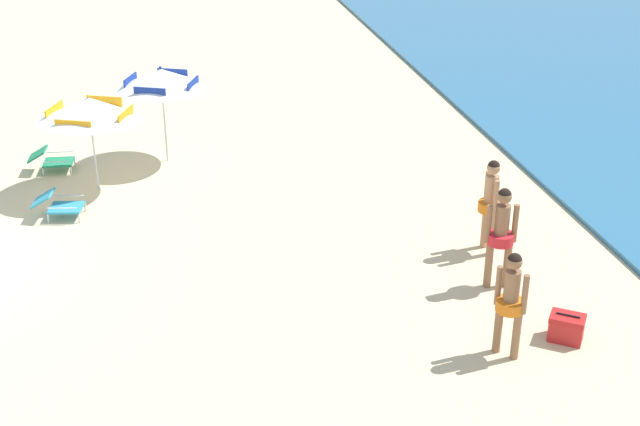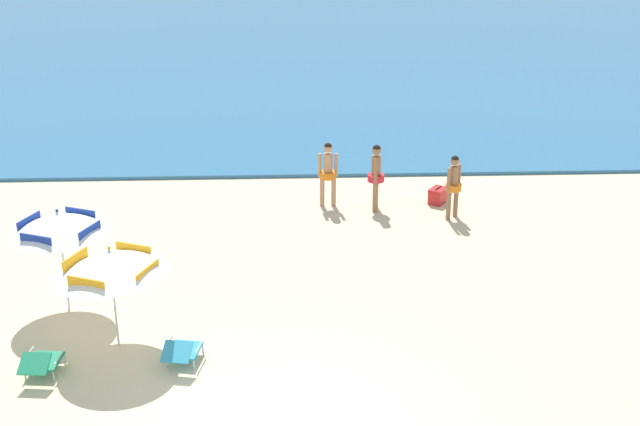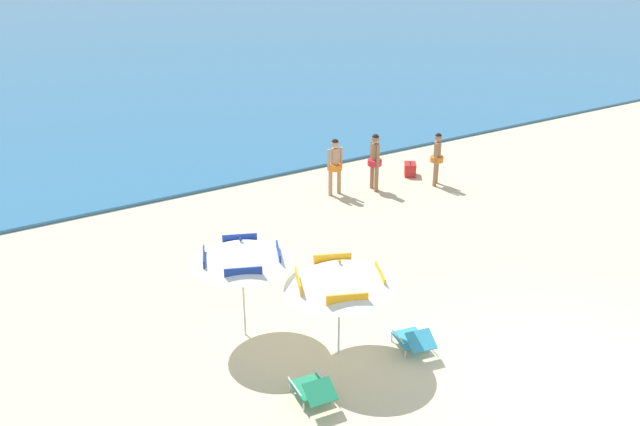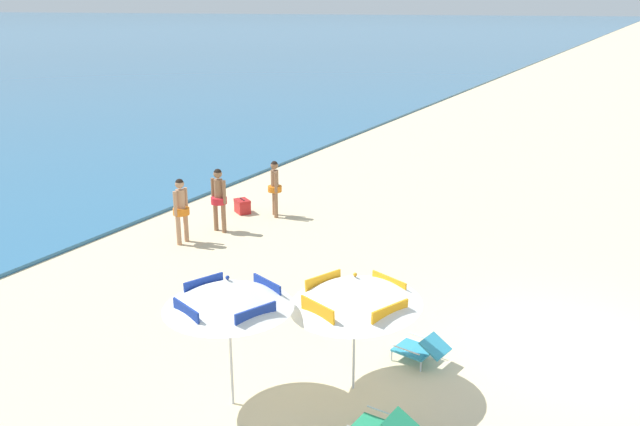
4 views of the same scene
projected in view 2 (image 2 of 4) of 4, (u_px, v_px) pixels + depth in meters
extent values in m
cylinder|color=silver|center=(114.00, 298.00, 15.00)|extent=(0.04, 0.04, 1.91)
cone|color=white|center=(110.00, 262.00, 14.72)|extent=(2.75, 2.74, 0.60)
cube|color=orange|center=(133.00, 250.00, 15.40)|extent=(0.68, 0.31, 0.25)
cube|color=orange|center=(75.00, 261.00, 14.99)|extent=(0.31, 0.68, 0.25)
cube|color=orange|center=(86.00, 285.00, 14.12)|extent=(0.68, 0.31, 0.25)
cube|color=orange|center=(148.00, 274.00, 14.53)|extent=(0.31, 0.68, 0.25)
sphere|color=orange|center=(109.00, 248.00, 14.62)|extent=(0.06, 0.06, 0.06)
cylinder|color=silver|center=(63.00, 261.00, 16.26)|extent=(0.04, 0.04, 2.04)
cone|color=white|center=(58.00, 223.00, 15.95)|extent=(2.31, 2.31, 0.45)
cube|color=navy|center=(80.00, 214.00, 16.58)|extent=(0.63, 0.29, 0.24)
cube|color=navy|center=(29.00, 222.00, 16.21)|extent=(0.29, 0.63, 0.24)
cube|color=navy|center=(36.00, 241.00, 15.39)|extent=(0.63, 0.29, 0.24)
cube|color=navy|center=(90.00, 232.00, 15.77)|extent=(0.29, 0.63, 0.24)
sphere|color=navy|center=(57.00, 211.00, 15.86)|extent=(0.06, 0.06, 0.06)
cube|color=teal|center=(185.00, 350.00, 14.82)|extent=(0.62, 0.69, 0.04)
cube|color=teal|center=(177.00, 352.00, 14.37)|extent=(0.56, 0.47, 0.24)
cylinder|color=silver|center=(176.00, 346.00, 15.16)|extent=(0.03, 0.03, 0.18)
cylinder|color=silver|center=(203.00, 348.00, 15.09)|extent=(0.03, 0.03, 0.18)
cylinder|color=silver|center=(166.00, 363.00, 14.64)|extent=(0.03, 0.03, 0.18)
cylinder|color=silver|center=(194.00, 365.00, 14.57)|extent=(0.03, 0.03, 0.18)
cylinder|color=silver|center=(169.00, 343.00, 14.81)|extent=(0.13, 0.53, 0.02)
cylinder|color=silver|center=(200.00, 345.00, 14.74)|extent=(0.13, 0.53, 0.02)
cube|color=#1E7F56|center=(45.00, 361.00, 14.48)|extent=(0.58, 0.65, 0.04)
cube|color=#1E7F56|center=(34.00, 364.00, 14.03)|extent=(0.53, 0.43, 0.24)
cylinder|color=silver|center=(38.00, 357.00, 14.80)|extent=(0.03, 0.03, 0.18)
cylinder|color=silver|center=(65.00, 358.00, 14.77)|extent=(0.03, 0.03, 0.18)
cylinder|color=silver|center=(25.00, 375.00, 14.27)|extent=(0.03, 0.03, 0.18)
cylinder|color=silver|center=(54.00, 376.00, 14.25)|extent=(0.03, 0.03, 0.18)
cylinder|color=silver|center=(28.00, 355.00, 14.45)|extent=(0.08, 0.54, 0.02)
cylinder|color=silver|center=(60.00, 356.00, 14.42)|extent=(0.08, 0.54, 0.02)
cylinder|color=#8C6042|center=(375.00, 196.00, 21.12)|extent=(0.12, 0.12, 0.84)
cylinder|color=#8C6042|center=(376.00, 192.00, 21.40)|extent=(0.12, 0.12, 0.84)
cylinder|color=red|center=(376.00, 178.00, 21.09)|extent=(0.42, 0.42, 0.18)
cylinder|color=#8C6042|center=(376.00, 167.00, 20.99)|extent=(0.23, 0.23, 0.60)
cylinder|color=#8C6042|center=(376.00, 171.00, 20.80)|extent=(0.09, 0.09, 0.63)
cylinder|color=#8C6042|center=(377.00, 165.00, 21.19)|extent=(0.09, 0.09, 0.63)
sphere|color=#8C6042|center=(377.00, 150.00, 20.82)|extent=(0.23, 0.23, 0.23)
sphere|color=black|center=(377.00, 149.00, 20.81)|extent=(0.21, 0.21, 0.21)
cylinder|color=#8C6042|center=(456.00, 201.00, 20.86)|extent=(0.12, 0.12, 0.79)
cylinder|color=#8C6042|center=(449.00, 204.00, 20.68)|extent=(0.12, 0.12, 0.79)
cylinder|color=orange|center=(453.00, 187.00, 20.61)|extent=(0.40, 0.40, 0.16)
cylinder|color=#8C6042|center=(454.00, 177.00, 20.51)|extent=(0.22, 0.22, 0.56)
cylinder|color=#8C6042|center=(459.00, 176.00, 20.64)|extent=(0.09, 0.09, 0.59)
cylinder|color=#8C6042|center=(449.00, 180.00, 20.39)|extent=(0.09, 0.09, 0.59)
sphere|color=#8C6042|center=(455.00, 161.00, 20.35)|extent=(0.21, 0.21, 0.21)
sphere|color=black|center=(455.00, 160.00, 20.34)|extent=(0.20, 0.20, 0.20)
cylinder|color=tan|center=(334.00, 191.00, 21.50)|extent=(0.12, 0.12, 0.82)
cylinder|color=tan|center=(322.00, 191.00, 21.50)|extent=(0.12, 0.12, 0.82)
cylinder|color=orange|center=(328.00, 175.00, 21.34)|extent=(0.41, 0.41, 0.17)
cylinder|color=tan|center=(328.00, 165.00, 21.23)|extent=(0.23, 0.23, 0.58)
cylinder|color=tan|center=(336.00, 165.00, 21.24)|extent=(0.09, 0.09, 0.62)
cylinder|color=tan|center=(320.00, 165.00, 21.23)|extent=(0.09, 0.09, 0.62)
sphere|color=tan|center=(328.00, 148.00, 21.07)|extent=(0.22, 0.22, 0.22)
sphere|color=black|center=(328.00, 147.00, 21.06)|extent=(0.21, 0.21, 0.21)
cube|color=red|center=(438.00, 197.00, 21.78)|extent=(0.55, 0.59, 0.32)
cube|color=red|center=(438.00, 190.00, 21.71)|extent=(0.57, 0.61, 0.08)
cylinder|color=black|center=(438.00, 188.00, 21.69)|extent=(0.21, 0.29, 0.02)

